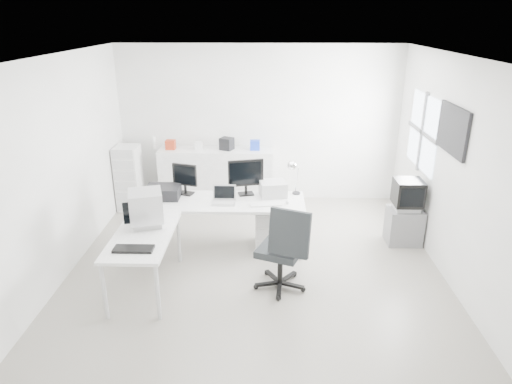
{
  "coord_description": "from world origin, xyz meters",
  "views": [
    {
      "loc": [
        0.14,
        -5.56,
        3.24
      ],
      "look_at": [
        0.0,
        0.2,
        1.0
      ],
      "focal_mm": 32.0,
      "sensor_mm": 36.0,
      "label": 1
    }
  ],
  "objects_px": {
    "crt_tv": "(408,195)",
    "inkjet_printer": "(163,192)",
    "lcd_monitor_small": "(185,179)",
    "sideboard": "(217,176)",
    "drawer_pedestal": "(269,228)",
    "main_desk": "(222,224)",
    "laptop": "(224,196)",
    "filing_cabinet": "(129,178)",
    "crt_monitor": "(146,207)",
    "side_desk": "(145,261)",
    "lcd_monitor_large": "(246,177)",
    "laser_printer": "(273,189)",
    "tv_cabinet": "(404,226)",
    "office_chair": "(281,246)"
  },
  "relations": [
    {
      "from": "laptop",
      "to": "sideboard",
      "type": "height_order",
      "value": "sideboard"
    },
    {
      "from": "lcd_monitor_small",
      "to": "lcd_monitor_large",
      "type": "relative_size",
      "value": 0.88
    },
    {
      "from": "drawer_pedestal",
      "to": "laptop",
      "type": "height_order",
      "value": "laptop"
    },
    {
      "from": "drawer_pedestal",
      "to": "crt_monitor",
      "type": "height_order",
      "value": "crt_monitor"
    },
    {
      "from": "drawer_pedestal",
      "to": "inkjet_printer",
      "type": "height_order",
      "value": "inkjet_printer"
    },
    {
      "from": "main_desk",
      "to": "filing_cabinet",
      "type": "relative_size",
      "value": 2.12
    },
    {
      "from": "side_desk",
      "to": "filing_cabinet",
      "type": "distance_m",
      "value": 2.73
    },
    {
      "from": "drawer_pedestal",
      "to": "lcd_monitor_large",
      "type": "height_order",
      "value": "lcd_monitor_large"
    },
    {
      "from": "filing_cabinet",
      "to": "crt_monitor",
      "type": "bearing_deg",
      "value": -68.33
    },
    {
      "from": "inkjet_printer",
      "to": "filing_cabinet",
      "type": "distance_m",
      "value": 1.66
    },
    {
      "from": "drawer_pedestal",
      "to": "main_desk",
      "type": "bearing_deg",
      "value": -175.91
    },
    {
      "from": "laser_printer",
      "to": "sideboard",
      "type": "xyz_separation_m",
      "value": [
        -1.0,
        1.53,
        -0.35
      ]
    },
    {
      "from": "drawer_pedestal",
      "to": "filing_cabinet",
      "type": "relative_size",
      "value": 0.53
    },
    {
      "from": "main_desk",
      "to": "sideboard",
      "type": "relative_size",
      "value": 1.19
    },
    {
      "from": "lcd_monitor_small",
      "to": "laptop",
      "type": "bearing_deg",
      "value": -12.51
    },
    {
      "from": "side_desk",
      "to": "lcd_monitor_small",
      "type": "bearing_deg",
      "value": 77.47
    },
    {
      "from": "laser_printer",
      "to": "tv_cabinet",
      "type": "xyz_separation_m",
      "value": [
        1.98,
        0.0,
        -0.59
      ]
    },
    {
      "from": "lcd_monitor_large",
      "to": "laser_printer",
      "type": "distance_m",
      "value": 0.43
    },
    {
      "from": "drawer_pedestal",
      "to": "inkjet_printer",
      "type": "xyz_separation_m",
      "value": [
        -1.55,
        0.05,
        0.54
      ]
    },
    {
      "from": "main_desk",
      "to": "filing_cabinet",
      "type": "height_order",
      "value": "filing_cabinet"
    },
    {
      "from": "laser_printer",
      "to": "tv_cabinet",
      "type": "distance_m",
      "value": 2.07
    },
    {
      "from": "lcd_monitor_small",
      "to": "lcd_monitor_large",
      "type": "distance_m",
      "value": 0.9
    },
    {
      "from": "lcd_monitor_small",
      "to": "filing_cabinet",
      "type": "bearing_deg",
      "value": 152.94
    },
    {
      "from": "side_desk",
      "to": "lcd_monitor_large",
      "type": "xyz_separation_m",
      "value": [
        1.2,
        1.35,
        0.65
      ]
    },
    {
      "from": "crt_monitor",
      "to": "filing_cabinet",
      "type": "xyz_separation_m",
      "value": [
        -0.92,
        2.31,
        -0.44
      ]
    },
    {
      "from": "crt_tv",
      "to": "inkjet_printer",
      "type": "bearing_deg",
      "value": -178.04
    },
    {
      "from": "filing_cabinet",
      "to": "laser_printer",
      "type": "bearing_deg",
      "value": -26.21
    },
    {
      "from": "crt_monitor",
      "to": "lcd_monitor_large",
      "type": "bearing_deg",
      "value": 26.64
    },
    {
      "from": "lcd_monitor_small",
      "to": "crt_monitor",
      "type": "xyz_separation_m",
      "value": [
        -0.3,
        -1.1,
        0.02
      ]
    },
    {
      "from": "drawer_pedestal",
      "to": "crt_monitor",
      "type": "xyz_separation_m",
      "value": [
        -1.55,
        -0.9,
        0.71
      ]
    },
    {
      "from": "lcd_monitor_small",
      "to": "crt_monitor",
      "type": "relative_size",
      "value": 0.93
    },
    {
      "from": "drawer_pedestal",
      "to": "laptop",
      "type": "bearing_deg",
      "value": -167.01
    },
    {
      "from": "side_desk",
      "to": "tv_cabinet",
      "type": "relative_size",
      "value": 2.57
    },
    {
      "from": "crt_monitor",
      "to": "side_desk",
      "type": "bearing_deg",
      "value": -105.87
    },
    {
      "from": "side_desk",
      "to": "lcd_monitor_small",
      "type": "relative_size",
      "value": 2.93
    },
    {
      "from": "drawer_pedestal",
      "to": "side_desk",
      "type": "bearing_deg",
      "value": -143.43
    },
    {
      "from": "main_desk",
      "to": "side_desk",
      "type": "xyz_separation_m",
      "value": [
        -0.85,
        -1.1,
        0.0
      ]
    },
    {
      "from": "crt_monitor",
      "to": "lcd_monitor_small",
      "type": "bearing_deg",
      "value": 58.88
    },
    {
      "from": "laptop",
      "to": "office_chair",
      "type": "distance_m",
      "value": 1.25
    },
    {
      "from": "crt_tv",
      "to": "sideboard",
      "type": "xyz_separation_m",
      "value": [
        -2.99,
        1.53,
        -0.26
      ]
    },
    {
      "from": "lcd_monitor_small",
      "to": "filing_cabinet",
      "type": "height_order",
      "value": "lcd_monitor_small"
    },
    {
      "from": "lcd_monitor_large",
      "to": "laptop",
      "type": "xyz_separation_m",
      "value": [
        -0.3,
        -0.35,
        -0.16
      ]
    },
    {
      "from": "laptop",
      "to": "crt_monitor",
      "type": "relative_size",
      "value": 0.65
    },
    {
      "from": "crt_tv",
      "to": "filing_cabinet",
      "type": "distance_m",
      "value": 4.67
    },
    {
      "from": "main_desk",
      "to": "tv_cabinet",
      "type": "xyz_separation_m",
      "value": [
        2.73,
        0.22,
        -0.1
      ]
    },
    {
      "from": "lcd_monitor_small",
      "to": "sideboard",
      "type": "bearing_deg",
      "value": 96.62
    },
    {
      "from": "drawer_pedestal",
      "to": "lcd_monitor_small",
      "type": "height_order",
      "value": "lcd_monitor_small"
    },
    {
      "from": "side_desk",
      "to": "crt_tv",
      "type": "height_order",
      "value": "crt_tv"
    },
    {
      "from": "inkjet_printer",
      "to": "lcd_monitor_large",
      "type": "height_order",
      "value": "lcd_monitor_large"
    },
    {
      "from": "laptop",
      "to": "filing_cabinet",
      "type": "distance_m",
      "value": 2.41
    }
  ]
}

